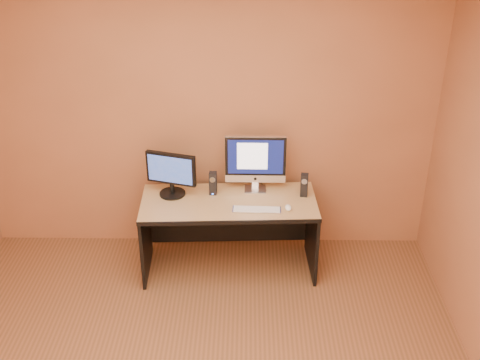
% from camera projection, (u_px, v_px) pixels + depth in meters
% --- Properties ---
extents(walls, '(4.00, 4.00, 2.60)m').
position_uv_depth(walls, '(182.00, 243.00, 3.41)').
color(walls, '#9E623F').
rests_on(walls, ground).
extents(ceiling, '(4.00, 4.00, 0.00)m').
position_uv_depth(ceiling, '(170.00, 11.00, 2.80)').
color(ceiling, white).
rests_on(ceiling, walls).
extents(desk, '(1.51, 0.71, 0.68)m').
position_uv_depth(desk, '(229.00, 235.00, 5.22)').
color(desk, tan).
rests_on(desk, ground).
extents(imac, '(0.53, 0.20, 0.51)m').
position_uv_depth(imac, '(255.00, 164.00, 5.12)').
color(imac, silver).
rests_on(imac, desk).
extents(second_monitor, '(0.49, 0.34, 0.39)m').
position_uv_depth(second_monitor, '(171.00, 174.00, 5.08)').
color(second_monitor, black).
rests_on(second_monitor, desk).
extents(speaker_left, '(0.07, 0.07, 0.20)m').
position_uv_depth(speaker_left, '(213.00, 183.00, 5.13)').
color(speaker_left, black).
rests_on(speaker_left, desk).
extents(speaker_right, '(0.07, 0.07, 0.20)m').
position_uv_depth(speaker_right, '(304.00, 185.00, 5.10)').
color(speaker_right, black).
rests_on(speaker_right, desk).
extents(keyboard, '(0.40, 0.12, 0.02)m').
position_uv_depth(keyboard, '(257.00, 210.00, 4.92)').
color(keyboard, silver).
rests_on(keyboard, desk).
extents(mouse, '(0.06, 0.10, 0.03)m').
position_uv_depth(mouse, '(288.00, 207.00, 4.94)').
color(mouse, white).
rests_on(mouse, desk).
extents(cable_a, '(0.06, 0.20, 0.01)m').
position_uv_depth(cable_a, '(263.00, 185.00, 5.31)').
color(cable_a, black).
rests_on(cable_a, desk).
extents(cable_b, '(0.04, 0.16, 0.01)m').
position_uv_depth(cable_b, '(255.00, 185.00, 5.31)').
color(cable_b, black).
rests_on(cable_b, desk).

